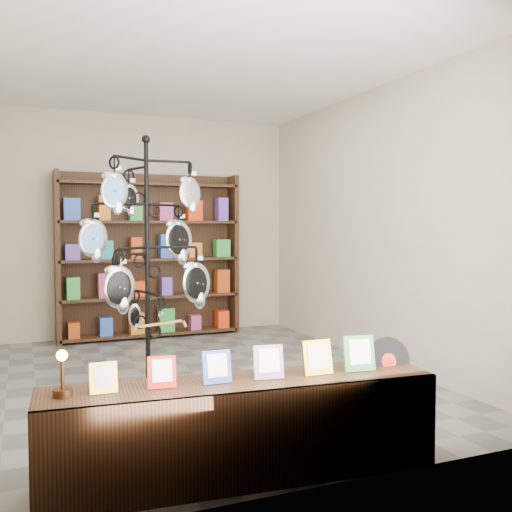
{
  "coord_description": "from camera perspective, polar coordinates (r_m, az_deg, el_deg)",
  "views": [
    {
      "loc": [
        -1.6,
        -5.31,
        1.49
      ],
      "look_at": [
        0.18,
        -1.0,
        1.25
      ],
      "focal_mm": 40.0,
      "sensor_mm": 36.0,
      "label": 1
    }
  ],
  "objects": [
    {
      "name": "ground",
      "position": [
        5.75,
        -5.61,
        -12.09
      ],
      "size": [
        5.0,
        5.0,
        0.0
      ],
      "primitive_type": "plane",
      "color": "slate",
      "rests_on": "ground"
    },
    {
      "name": "room_envelope",
      "position": [
        5.56,
        -5.71,
        6.66
      ],
      "size": [
        5.0,
        5.0,
        5.0
      ],
      "color": "#BEAD99",
      "rests_on": "ground"
    },
    {
      "name": "display_tree",
      "position": [
        4.95,
        -10.84,
        0.8
      ],
      "size": [
        1.19,
        1.19,
        2.27
      ],
      "rotation": [
        0.0,
        0.0,
        0.3
      ],
      "color": "black",
      "rests_on": "ground"
    },
    {
      "name": "front_shelf",
      "position": [
        3.55,
        -1.3,
        -16.82
      ],
      "size": [
        2.38,
        0.66,
        0.83
      ],
      "rotation": [
        0.0,
        0.0,
        -0.08
      ],
      "color": "black",
      "rests_on": "ground"
    },
    {
      "name": "back_shelving",
      "position": [
        7.79,
        -10.56,
        -0.47
      ],
      "size": [
        2.42,
        0.36,
        2.2
      ],
      "color": "black",
      "rests_on": "ground"
    }
  ]
}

